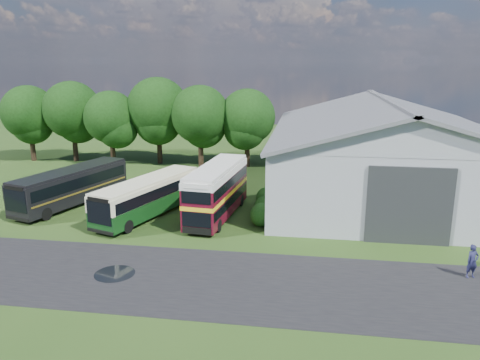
% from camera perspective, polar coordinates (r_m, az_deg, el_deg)
% --- Properties ---
extents(ground, '(120.00, 120.00, 0.00)m').
position_cam_1_polar(ground, '(28.87, -9.88, -8.87)').
color(ground, '#1F3C13').
rests_on(ground, ground).
extents(asphalt_road, '(60.00, 8.00, 0.02)m').
position_cam_1_polar(asphalt_road, '(25.46, -5.49, -12.00)').
color(asphalt_road, black).
rests_on(asphalt_road, ground).
extents(puddle, '(2.20, 2.20, 0.01)m').
position_cam_1_polar(puddle, '(26.84, -15.03, -11.01)').
color(puddle, black).
rests_on(puddle, ground).
extents(storage_shed, '(18.80, 24.80, 8.15)m').
position_cam_1_polar(storage_shed, '(42.14, 17.07, 4.00)').
color(storage_shed, gray).
rests_on(storage_shed, ground).
extents(tree_far_left, '(6.12, 6.12, 8.64)m').
position_cam_1_polar(tree_far_left, '(58.76, -24.34, 7.50)').
color(tree_far_left, black).
rests_on(tree_far_left, ground).
extents(tree_left_a, '(6.46, 6.46, 9.12)m').
position_cam_1_polar(tree_left_a, '(56.62, -19.80, 8.03)').
color(tree_left_a, black).
rests_on(tree_left_a, ground).
extents(tree_left_b, '(5.78, 5.78, 8.16)m').
position_cam_1_polar(tree_left_b, '(53.59, -15.50, 7.37)').
color(tree_left_b, black).
rests_on(tree_left_b, ground).
extents(tree_mid, '(6.80, 6.80, 9.60)m').
position_cam_1_polar(tree_mid, '(52.88, -9.98, 8.60)').
color(tree_mid, black).
rests_on(tree_mid, ground).
extents(tree_right_a, '(6.26, 6.26, 8.83)m').
position_cam_1_polar(tree_right_a, '(50.60, -4.89, 7.95)').
color(tree_right_a, black).
rests_on(tree_right_a, ground).
extents(tree_right_b, '(5.98, 5.98, 8.45)m').
position_cam_1_polar(tree_right_b, '(50.49, 0.91, 7.70)').
color(tree_right_b, black).
rests_on(tree_right_b, ground).
extents(shrub_front, '(1.70, 1.70, 1.70)m').
position_cam_1_polar(shrub_front, '(33.22, 2.68, -5.51)').
color(shrub_front, '#194714').
rests_on(shrub_front, ground).
extents(shrub_mid, '(1.60, 1.60, 1.60)m').
position_cam_1_polar(shrub_mid, '(35.10, 3.02, -4.41)').
color(shrub_mid, '#194714').
rests_on(shrub_mid, ground).
extents(shrub_back, '(1.80, 1.80, 1.80)m').
position_cam_1_polar(shrub_back, '(36.99, 3.34, -3.43)').
color(shrub_back, '#194714').
rests_on(shrub_back, ground).
extents(bus_green_single, '(5.49, 10.44, 2.82)m').
position_cam_1_polar(bus_green_single, '(35.40, -11.14, -1.96)').
color(bus_green_single, black).
rests_on(bus_green_single, ground).
extents(bus_maroon_double, '(3.24, 9.25, 3.90)m').
position_cam_1_polar(bus_maroon_double, '(34.42, -2.81, -1.40)').
color(bus_maroon_double, black).
rests_on(bus_maroon_double, ground).
extents(bus_dark_single, '(5.42, 10.87, 2.93)m').
position_cam_1_polar(bus_dark_single, '(39.72, -19.83, -0.68)').
color(bus_dark_single, black).
rests_on(bus_dark_single, ground).
extents(visitor_a, '(0.79, 0.65, 1.85)m').
position_cam_1_polar(visitor_a, '(28.04, 26.46, -8.90)').
color(visitor_a, '#1C1E3F').
rests_on(visitor_a, ground).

